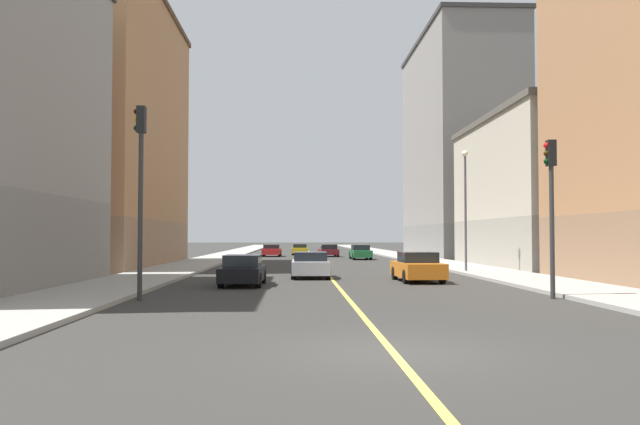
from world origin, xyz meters
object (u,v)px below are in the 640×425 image
building_left_far (459,147)px  traffic_light_right_near (140,176)px  street_lamp_left_near (465,197)px  car_black (243,271)px  car_green (360,252)px  building_left_mid (545,191)px  car_yellow (300,250)px  building_right_midblock (105,132)px  car_orange (417,267)px  traffic_light_left_near (551,195)px  car_maroon (328,250)px  car_silver (310,265)px  car_red (272,250)px

building_left_far → traffic_light_right_near: (-22.50, -44.72, -7.37)m
street_lamp_left_near → car_black: bearing=-144.8°
building_left_far → car_green: building_left_far is taller
car_black → building_left_mid: bearing=38.4°
traffic_light_right_near → car_yellow: traffic_light_right_near is taller
building_right_midblock → car_orange: (19.44, -15.87, -8.97)m
traffic_light_right_near → street_lamp_left_near: bearing=44.6°
traffic_light_left_near → car_maroon: 45.58m
building_right_midblock → car_silver: 21.46m
car_green → car_orange: 28.59m
building_left_mid → car_green: building_left_mid is taller
car_orange → traffic_light_left_near: bearing=-70.3°
traffic_light_left_near → street_lamp_left_near: (1.02, 14.81, 0.81)m
building_right_midblock → car_maroon: building_right_midblock is taller
car_green → car_yellow: (-5.48, 14.05, -0.06)m
building_left_far → car_red: size_ratio=5.34×
car_maroon → car_silver: size_ratio=1.14×
car_silver → traffic_light_right_near: bearing=-118.1°
street_lamp_left_near → car_maroon: 31.24m
street_lamp_left_near → car_silver: 10.43m
car_green → car_silver: 26.34m
car_yellow → car_red: 6.23m
traffic_light_left_near → car_silver: size_ratio=1.39×
building_left_mid → car_maroon: 27.56m
building_left_mid → traffic_light_left_near: (-8.47, -21.78, -1.67)m
car_orange → building_left_far: bearing=72.4°
building_left_mid → car_red: building_left_mid is taller
traffic_light_left_near → car_maroon: traffic_light_left_near is taller
building_left_mid → car_yellow: building_left_mid is taller
building_left_far → car_yellow: size_ratio=5.40×
traffic_light_right_near → car_orange: 14.31m
building_left_far → traffic_light_right_near: building_left_far is taller
building_left_mid → car_red: 31.33m
traffic_light_left_near → car_black: bearing=150.5°
building_left_mid → building_left_far: building_left_far is taller
building_right_midblock → car_green: (19.64, 12.72, -8.98)m
street_lamp_left_near → car_silver: (-9.05, -3.60, -3.72)m
traffic_light_right_near → car_green: 38.85m
traffic_light_left_near → street_lamp_left_near: street_lamp_left_near is taller
building_left_far → car_orange: bearing=-107.6°
traffic_light_right_near → building_left_mid: bearing=44.1°
traffic_light_right_near → street_lamp_left_near: size_ratio=0.94×
car_maroon → car_yellow: 6.61m
car_orange → car_silver: size_ratio=1.14×
building_left_mid → car_maroon: bearing=120.6°
traffic_light_left_near → traffic_light_right_near: traffic_light_right_near is taller
car_green → car_orange: (-0.20, -28.58, 0.01)m
street_lamp_left_near → car_orange: bearing=-122.4°
building_right_midblock → traffic_light_left_near: bearing=-47.3°
street_lamp_left_near → car_maroon: size_ratio=1.56×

